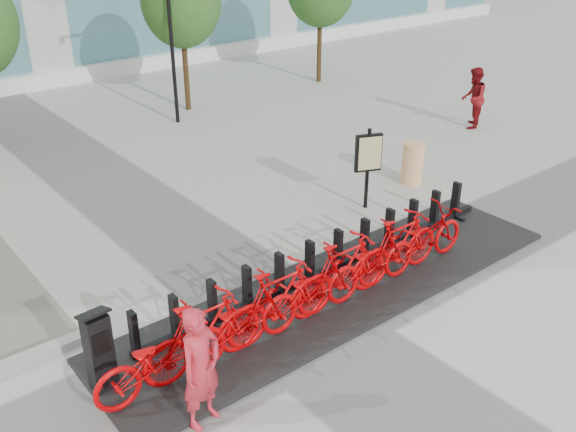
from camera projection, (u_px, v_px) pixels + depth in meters
ground at (297, 324)px, 11.08m from camera, size 120.00×120.00×0.00m
tree_2 at (181, 1)px, 20.64m from camera, size 2.60×2.60×5.10m
streetlamp at (170, 24)px, 19.59m from camera, size 2.00×0.20×5.00m
dock_pad at (341, 289)px, 12.00m from camera, size 9.60×2.40×0.08m
dock_rail_posts at (327, 257)px, 12.16m from camera, size 8.02×0.50×0.85m
bike_0 at (162, 357)px, 9.30m from camera, size 2.16×0.75×1.14m
bike_1 at (204, 334)px, 9.68m from camera, size 2.10×0.59×1.26m
bike_2 at (243, 320)px, 10.11m from camera, size 2.16×0.75×1.14m
bike_3 at (279, 300)px, 10.48m from camera, size 2.10×0.59×1.26m
bike_4 at (312, 288)px, 10.91m from camera, size 2.16×0.75×1.14m
bike_5 at (343, 271)px, 11.29m from camera, size 2.10×0.59×1.26m
bike_6 at (372, 261)px, 11.72m from camera, size 2.16×0.75×1.14m
bike_7 at (399, 246)px, 12.09m from camera, size 2.10×0.59×1.26m
bike_8 at (424, 238)px, 12.52m from camera, size 2.16×0.75×1.14m
kiosk at (99, 350)px, 9.29m from camera, size 0.44×0.38×1.38m
worker_red at (201, 368)px, 8.64m from camera, size 0.78×0.62×1.87m
pedestrian at (473, 98)px, 20.10m from camera, size 1.17×1.10×1.91m
construction_barrel at (413, 163)px, 16.32m from camera, size 0.57×0.57×1.07m
map_sign at (368, 156)px, 14.66m from camera, size 0.63×0.34×1.96m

